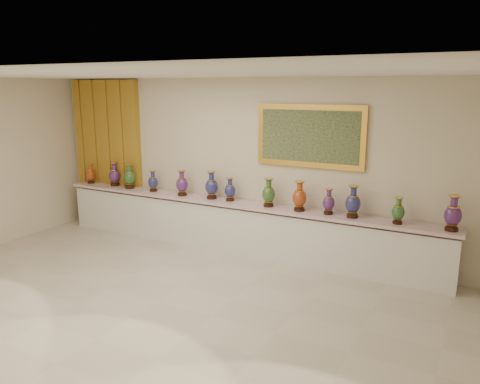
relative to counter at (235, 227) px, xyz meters
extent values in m
plane|color=beige|center=(0.00, -2.27, -0.44)|extent=(8.00, 8.00, 0.00)
plane|color=beige|center=(0.00, 0.23, 1.06)|extent=(8.00, 0.00, 8.00)
plane|color=white|center=(0.00, -2.27, 2.56)|extent=(8.00, 8.00, 0.00)
cube|color=#B76F27|center=(-3.03, 0.17, 1.06)|extent=(1.64, 0.14, 2.95)
cube|color=gold|center=(1.26, 0.19, 1.64)|extent=(1.80, 0.06, 1.00)
cube|color=#1B361E|center=(1.26, 0.16, 1.64)|extent=(1.62, 0.02, 0.82)
cube|color=white|center=(0.00, 0.00, -0.03)|extent=(7.20, 0.42, 0.81)
cube|color=beige|center=(0.00, -0.02, 0.44)|extent=(7.28, 0.48, 0.05)
cylinder|color=black|center=(-3.37, -0.02, 0.48)|extent=(0.14, 0.14, 0.04)
cone|color=gold|center=(-3.37, -0.02, 0.53)|extent=(0.12, 0.12, 0.03)
ellipsoid|color=maroon|center=(-3.37, -0.02, 0.64)|extent=(0.21, 0.21, 0.23)
cylinder|color=gold|center=(-3.37, -0.02, 0.73)|extent=(0.13, 0.13, 0.01)
cylinder|color=maroon|center=(-3.37, -0.02, 0.79)|extent=(0.07, 0.07, 0.08)
cone|color=maroon|center=(-3.37, -0.02, 0.84)|extent=(0.13, 0.13, 0.03)
cylinder|color=gold|center=(-3.37, -0.02, 0.86)|extent=(0.13, 0.13, 0.01)
cylinder|color=black|center=(-2.75, 0.02, 0.49)|extent=(0.17, 0.17, 0.05)
cone|color=gold|center=(-2.75, 0.02, 0.54)|extent=(0.15, 0.15, 0.03)
ellipsoid|color=#2A0B4F|center=(-2.75, 0.02, 0.67)|extent=(0.28, 0.28, 0.28)
cylinder|color=gold|center=(-2.75, 0.02, 0.79)|extent=(0.15, 0.15, 0.01)
cylinder|color=#2A0B4F|center=(-2.75, 0.02, 0.85)|extent=(0.09, 0.09, 0.10)
cone|color=#2A0B4F|center=(-2.75, 0.02, 0.92)|extent=(0.15, 0.15, 0.04)
cylinder|color=gold|center=(-2.75, 0.02, 0.93)|extent=(0.16, 0.16, 0.01)
cylinder|color=black|center=(-2.34, -0.03, 0.49)|extent=(0.17, 0.17, 0.05)
cone|color=gold|center=(-2.34, -0.03, 0.54)|extent=(0.15, 0.15, 0.03)
ellipsoid|color=black|center=(-2.34, -0.03, 0.67)|extent=(0.27, 0.27, 0.28)
cylinder|color=gold|center=(-2.34, -0.03, 0.79)|extent=(0.15, 0.15, 0.01)
cylinder|color=black|center=(-2.34, -0.03, 0.85)|extent=(0.09, 0.09, 0.10)
cone|color=black|center=(-2.34, -0.03, 0.92)|extent=(0.15, 0.15, 0.04)
cylinder|color=gold|center=(-2.34, -0.03, 0.94)|extent=(0.16, 0.16, 0.01)
cylinder|color=black|center=(-1.76, -0.02, 0.48)|extent=(0.14, 0.14, 0.04)
cone|color=gold|center=(-1.76, -0.02, 0.53)|extent=(0.12, 0.12, 0.03)
ellipsoid|color=#0B0D44|center=(-1.76, -0.02, 0.64)|extent=(0.22, 0.22, 0.23)
cylinder|color=gold|center=(-1.76, -0.02, 0.74)|extent=(0.13, 0.13, 0.01)
cylinder|color=#0B0D44|center=(-1.76, -0.02, 0.79)|extent=(0.07, 0.07, 0.08)
cone|color=#0B0D44|center=(-1.76, -0.02, 0.84)|extent=(0.13, 0.13, 0.03)
cylinder|color=gold|center=(-1.76, -0.02, 0.86)|extent=(0.13, 0.13, 0.01)
cylinder|color=black|center=(-1.07, -0.06, 0.49)|extent=(0.17, 0.17, 0.05)
cone|color=gold|center=(-1.07, -0.06, 0.54)|extent=(0.14, 0.14, 0.03)
ellipsoid|color=#2A0B4F|center=(-1.07, -0.06, 0.67)|extent=(0.26, 0.26, 0.27)
cylinder|color=gold|center=(-1.07, -0.06, 0.78)|extent=(0.15, 0.15, 0.01)
cylinder|color=#2A0B4F|center=(-1.07, -0.06, 0.84)|extent=(0.09, 0.09, 0.10)
cone|color=#2A0B4F|center=(-1.07, -0.06, 0.91)|extent=(0.15, 0.15, 0.04)
cylinder|color=gold|center=(-1.07, -0.06, 0.93)|extent=(0.15, 0.15, 0.01)
cylinder|color=black|center=(-0.47, -0.01, 0.49)|extent=(0.17, 0.17, 0.05)
cone|color=gold|center=(-0.47, -0.01, 0.54)|extent=(0.15, 0.15, 0.03)
ellipsoid|color=#0B0D44|center=(-0.47, -0.01, 0.68)|extent=(0.26, 0.26, 0.29)
cylinder|color=gold|center=(-0.47, -0.01, 0.80)|extent=(0.16, 0.16, 0.01)
cylinder|color=#0B0D44|center=(-0.47, -0.01, 0.86)|extent=(0.09, 0.09, 0.10)
cone|color=#0B0D44|center=(-0.47, -0.01, 0.93)|extent=(0.16, 0.16, 0.04)
cylinder|color=gold|center=(-0.47, -0.01, 0.95)|extent=(0.16, 0.16, 0.01)
cylinder|color=black|center=(-0.11, 0.01, 0.48)|extent=(0.14, 0.14, 0.04)
cone|color=gold|center=(-0.11, 0.01, 0.53)|extent=(0.13, 0.13, 0.03)
ellipsoid|color=#0B0D44|center=(-0.11, 0.01, 0.64)|extent=(0.19, 0.19, 0.24)
cylinder|color=gold|center=(-0.11, 0.01, 0.74)|extent=(0.13, 0.13, 0.01)
cylinder|color=#0B0D44|center=(-0.11, 0.01, 0.79)|extent=(0.08, 0.08, 0.09)
cone|color=#0B0D44|center=(-0.11, 0.01, 0.85)|extent=(0.13, 0.13, 0.03)
cylinder|color=gold|center=(-0.11, 0.01, 0.87)|extent=(0.13, 0.13, 0.01)
cylinder|color=black|center=(0.65, -0.04, 0.49)|extent=(0.17, 0.17, 0.05)
cone|color=gold|center=(0.65, -0.04, 0.54)|extent=(0.15, 0.15, 0.03)
ellipsoid|color=black|center=(0.65, -0.04, 0.67)|extent=(0.28, 0.28, 0.27)
cylinder|color=gold|center=(0.65, -0.04, 0.79)|extent=(0.15, 0.15, 0.01)
cylinder|color=black|center=(0.65, -0.04, 0.85)|extent=(0.09, 0.09, 0.10)
cone|color=black|center=(0.65, -0.04, 0.92)|extent=(0.15, 0.15, 0.04)
cylinder|color=gold|center=(0.65, -0.04, 0.93)|extent=(0.16, 0.16, 0.01)
cylinder|color=black|center=(1.20, -0.06, 0.49)|extent=(0.17, 0.17, 0.05)
cone|color=gold|center=(1.20, -0.06, 0.54)|extent=(0.15, 0.15, 0.03)
ellipsoid|color=maroon|center=(1.20, -0.06, 0.68)|extent=(0.29, 0.29, 0.28)
cylinder|color=gold|center=(1.20, -0.06, 0.80)|extent=(0.15, 0.15, 0.01)
cylinder|color=maroon|center=(1.20, -0.06, 0.86)|extent=(0.09, 0.09, 0.10)
cone|color=maroon|center=(1.20, -0.06, 0.93)|extent=(0.15, 0.15, 0.04)
cylinder|color=gold|center=(1.20, -0.06, 0.95)|extent=(0.16, 0.16, 0.01)
cylinder|color=black|center=(1.68, -0.02, 0.48)|extent=(0.14, 0.14, 0.04)
cone|color=gold|center=(1.68, -0.02, 0.53)|extent=(0.13, 0.13, 0.03)
ellipsoid|color=#2A0B4F|center=(1.68, -0.02, 0.64)|extent=(0.24, 0.24, 0.24)
cylinder|color=gold|center=(1.68, -0.02, 0.74)|extent=(0.13, 0.13, 0.01)
cylinder|color=#2A0B4F|center=(1.68, -0.02, 0.79)|extent=(0.08, 0.08, 0.09)
cone|color=#2A0B4F|center=(1.68, -0.02, 0.85)|extent=(0.13, 0.13, 0.03)
cylinder|color=gold|center=(1.68, -0.02, 0.87)|extent=(0.13, 0.13, 0.01)
cylinder|color=black|center=(2.06, -0.04, 0.49)|extent=(0.18, 0.18, 0.05)
cone|color=gold|center=(2.06, -0.04, 0.54)|extent=(0.15, 0.15, 0.03)
ellipsoid|color=#0B0D44|center=(2.06, -0.04, 0.68)|extent=(0.24, 0.24, 0.29)
cylinder|color=gold|center=(2.06, -0.04, 0.80)|extent=(0.16, 0.16, 0.01)
cylinder|color=#0B0D44|center=(2.06, -0.04, 0.87)|extent=(0.09, 0.09, 0.10)
cone|color=#0B0D44|center=(2.06, -0.04, 0.94)|extent=(0.16, 0.16, 0.04)
cylinder|color=gold|center=(2.06, -0.04, 0.96)|extent=(0.16, 0.16, 0.01)
cylinder|color=black|center=(2.73, -0.06, 0.48)|extent=(0.14, 0.14, 0.04)
cone|color=gold|center=(2.73, -0.06, 0.53)|extent=(0.12, 0.12, 0.03)
ellipsoid|color=black|center=(2.73, -0.06, 0.63)|extent=(0.20, 0.20, 0.23)
cylinder|color=gold|center=(2.73, -0.06, 0.73)|extent=(0.12, 0.12, 0.01)
cylinder|color=black|center=(2.73, -0.06, 0.78)|extent=(0.07, 0.07, 0.08)
cone|color=black|center=(2.73, -0.06, 0.84)|extent=(0.12, 0.12, 0.03)
cylinder|color=gold|center=(2.73, -0.06, 0.85)|extent=(0.13, 0.13, 0.01)
cylinder|color=black|center=(3.45, -0.05, 0.49)|extent=(0.18, 0.18, 0.05)
cone|color=gold|center=(3.45, -0.05, 0.54)|extent=(0.16, 0.16, 0.03)
ellipsoid|color=#2A0B4F|center=(3.45, -0.05, 0.68)|extent=(0.25, 0.25, 0.29)
cylinder|color=gold|center=(3.45, -0.05, 0.81)|extent=(0.16, 0.16, 0.01)
cylinder|color=#2A0B4F|center=(3.45, -0.05, 0.87)|extent=(0.09, 0.09, 0.11)
cone|color=#2A0B4F|center=(3.45, -0.05, 0.94)|extent=(0.16, 0.16, 0.04)
cylinder|color=gold|center=(3.45, -0.05, 0.96)|extent=(0.16, 0.16, 0.01)
cube|color=white|center=(-1.85, -0.14, 0.47)|extent=(0.10, 0.06, 0.00)
camera|label=1|loc=(3.77, -6.91, 2.43)|focal=35.00mm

